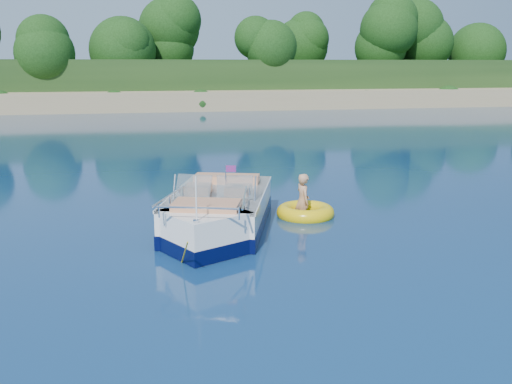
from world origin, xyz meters
TOP-DOWN VIEW (x-y plane):
  - ground at (0.00, 0.00)m, footprint 160.00×160.00m
  - shoreline at (0.00, 63.77)m, footprint 170.00×59.00m
  - treeline at (0.04, 41.01)m, footprint 150.00×7.12m
  - motorboat at (-2.85, 1.65)m, footprint 3.10×5.51m
  - tow_tube at (-0.56, 2.49)m, footprint 1.78×1.78m
  - boy at (-0.64, 2.49)m, footprint 0.44×0.80m

SIDE VIEW (x-z plane):
  - ground at x=0.00m, z-range 0.00..0.00m
  - boy at x=-0.64m, z-range -0.75..0.75m
  - tow_tube at x=-0.56m, z-range -0.09..0.29m
  - motorboat at x=-2.85m, z-range -0.58..1.32m
  - shoreline at x=0.00m, z-range -2.02..3.98m
  - treeline at x=0.04m, z-range 1.45..9.64m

